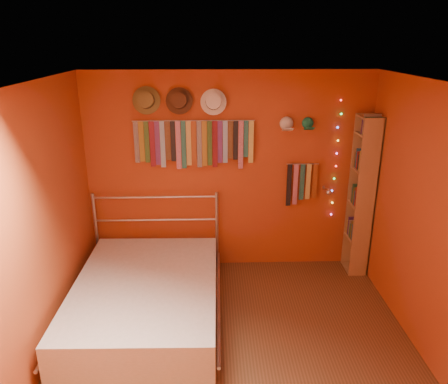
{
  "coord_description": "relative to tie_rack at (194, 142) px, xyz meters",
  "views": [
    {
      "loc": [
        -0.22,
        -3.43,
        2.84
      ],
      "look_at": [
        -0.09,
        0.9,
        1.31
      ],
      "focal_mm": 35.0,
      "sensor_mm": 36.0,
      "label": 1
    }
  ],
  "objects": [
    {
      "name": "ground",
      "position": [
        0.42,
        -1.68,
        -1.67
      ],
      "size": [
        3.5,
        3.5,
        0.0
      ],
      "primitive_type": "plane",
      "color": "#55371D",
      "rests_on": "ground"
    },
    {
      "name": "back_wall",
      "position": [
        0.42,
        0.07,
        -0.42
      ],
      "size": [
        3.5,
        0.02,
        2.5
      ],
      "primitive_type": "cube",
      "color": "#A5411A",
      "rests_on": "ground"
    },
    {
      "name": "right_wall",
      "position": [
        2.17,
        -1.68,
        -0.42
      ],
      "size": [
        0.02,
        3.5,
        2.5
      ],
      "primitive_type": "cube",
      "color": "#A5411A",
      "rests_on": "ground"
    },
    {
      "name": "left_wall",
      "position": [
        -1.33,
        -1.68,
        -0.42
      ],
      "size": [
        0.02,
        3.5,
        2.5
      ],
      "primitive_type": "cube",
      "color": "#A5411A",
      "rests_on": "ground"
    },
    {
      "name": "ceiling",
      "position": [
        0.42,
        -1.68,
        0.83
      ],
      "size": [
        3.5,
        3.5,
        0.02
      ],
      "primitive_type": "cube",
      "color": "white",
      "rests_on": "back_wall"
    },
    {
      "name": "tie_rack",
      "position": [
        0.0,
        0.0,
        0.0
      ],
      "size": [
        1.45,
        0.03,
        0.59
      ],
      "color": "#BABABF",
      "rests_on": "back_wall"
    },
    {
      "name": "small_tie_rack",
      "position": [
        1.32,
        0.0,
        -0.52
      ],
      "size": [
        0.4,
        0.03,
        0.55
      ],
      "color": "#BABABF",
      "rests_on": "back_wall"
    },
    {
      "name": "fedora_olive",
      "position": [
        -0.54,
        -0.04,
        0.5
      ],
      "size": [
        0.32,
        0.18,
        0.32
      ],
      "rotation": [
        1.36,
        0.0,
        0.0
      ],
      "color": "brown",
      "rests_on": "back_wall"
    },
    {
      "name": "fedora_brown",
      "position": [
        -0.16,
        -0.03,
        0.49
      ],
      "size": [
        0.31,
        0.17,
        0.31
      ],
      "rotation": [
        1.36,
        0.0,
        0.0
      ],
      "color": "#4A2B1A",
      "rests_on": "back_wall"
    },
    {
      "name": "fedora_white",
      "position": [
        0.24,
        -0.03,
        0.48
      ],
      "size": [
        0.3,
        0.16,
        0.3
      ],
      "rotation": [
        1.36,
        0.0,
        0.0
      ],
      "color": "white",
      "rests_on": "back_wall"
    },
    {
      "name": "cap_white",
      "position": [
        1.1,
        0.01,
        0.21
      ],
      "size": [
        0.17,
        0.22,
        0.17
      ],
      "color": "silver",
      "rests_on": "back_wall"
    },
    {
      "name": "cap_green",
      "position": [
        1.36,
        0.01,
        0.22
      ],
      "size": [
        0.16,
        0.2,
        0.16
      ],
      "color": "#1B7C5A",
      "rests_on": "back_wall"
    },
    {
      "name": "fairy_lights",
      "position": [
        1.74,
        0.03,
        -0.24
      ],
      "size": [
        0.05,
        0.02,
        1.47
      ],
      "color": "#FF3333",
      "rests_on": "back_wall"
    },
    {
      "name": "reading_lamp",
      "position": [
        1.62,
        -0.15,
        -0.59
      ],
      "size": [
        0.07,
        0.28,
        0.08
      ],
      "color": "#BABABF",
      "rests_on": "back_wall"
    },
    {
      "name": "bookshelf",
      "position": [
        2.08,
        -0.15,
        -0.65
      ],
      "size": [
        0.25,
        0.34,
        2.0
      ],
      "color": "#A17349",
      "rests_on": "ground"
    },
    {
      "name": "bed",
      "position": [
        -0.49,
        -1.12,
        -1.43
      ],
      "size": [
        1.6,
        2.16,
        1.04
      ],
      "rotation": [
        0.0,
        0.0,
        -0.02
      ],
      "color": "#BABABF",
      "rests_on": "ground"
    }
  ]
}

